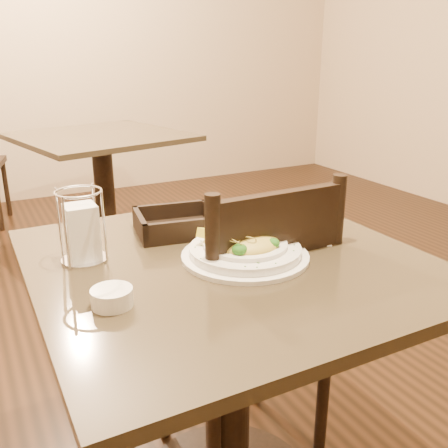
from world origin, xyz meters
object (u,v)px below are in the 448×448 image
background_table (103,173)px  bread_basket (177,225)px  dining_chair_near (248,322)px  butter_ramekin (112,297)px  side_plate (245,219)px  napkin_caddy (82,231)px  drink_glass (305,216)px  pasta_bowl (245,248)px  main_table (228,343)px

background_table → bread_basket: bearing=-97.9°
dining_chair_near → butter_ramekin: 0.54m
side_plate → napkin_caddy: bearing=-171.0°
drink_glass → butter_ramekin: 0.56m
background_table → napkin_caddy: napkin_caddy is taller
background_table → drink_glass: 2.01m
pasta_bowl → side_plate: size_ratio=2.06×
background_table → dining_chair_near: (-0.09, -1.91, -0.02)m
bread_basket → napkin_caddy: 0.29m
background_table → side_plate: size_ratio=6.53×
bread_basket → napkin_caddy: bearing=-164.2°
pasta_bowl → butter_ramekin: 0.36m
drink_glass → bread_basket: drink_glass is taller
background_table → pasta_bowl: size_ratio=3.17×
dining_chair_near → background_table: bearing=-94.1°
main_table → side_plate: 0.37m
pasta_bowl → napkin_caddy: size_ratio=1.95×
main_table → butter_ramekin: 0.42m
dining_chair_near → butter_ramekin: size_ratio=11.31×
bread_basket → background_table: bearing=82.1°
bread_basket → napkin_caddy: size_ratio=1.39×
bread_basket → butter_ramekin: 0.43m
side_plate → background_table: bearing=89.0°
napkin_caddy → background_table: bearing=74.5°
background_table → bread_basket: size_ratio=4.48×
pasta_bowl → napkin_caddy: 0.38m
background_table → bread_basket: bread_basket is taller
background_table → napkin_caddy: bearing=-105.5°
side_plate → butter_ramekin: butter_ramekin is taller
main_table → pasta_bowl: pasta_bowl is taller
background_table → pasta_bowl: (-0.17, -2.02, 0.27)m
pasta_bowl → drink_glass: (0.20, 0.04, 0.04)m
pasta_bowl → side_plate: (0.14, 0.24, -0.02)m
pasta_bowl → butter_ramekin: bearing=-166.5°
napkin_caddy → main_table: bearing=-25.2°
main_table → dining_chair_near: bearing=37.5°
main_table → napkin_caddy: 0.46m
butter_ramekin → main_table: bearing=18.6°
background_table → dining_chair_near: dining_chair_near is taller
dining_chair_near → side_plate: size_ratio=5.63×
drink_glass → napkin_caddy: (-0.55, 0.13, 0.01)m
background_table → butter_ramekin: size_ratio=13.13×
drink_glass → side_plate: bearing=106.0°
dining_chair_near → napkin_caddy: (-0.42, 0.06, 0.33)m
background_table → napkin_caddy: size_ratio=6.20×
dining_chair_near → butter_ramekin: dining_chair_near is taller
butter_ramekin → drink_glass: bearing=12.5°
bread_basket → side_plate: bread_basket is taller
napkin_caddy → side_plate: napkin_caddy is taller
main_table → side_plate: side_plate is taller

